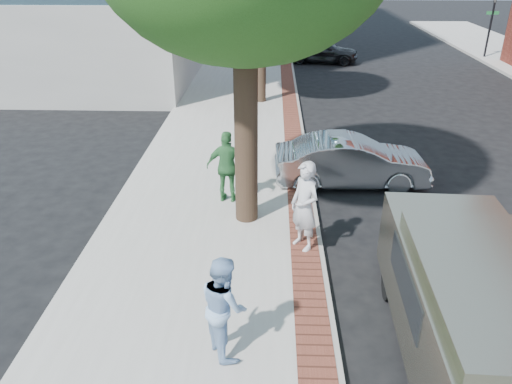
{
  "coord_description": "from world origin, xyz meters",
  "views": [
    {
      "loc": [
        -0.04,
        -8.47,
        5.9
      ],
      "look_at": [
        -0.36,
        1.14,
        1.2
      ],
      "focal_mm": 35.0,
      "sensor_mm": 36.0,
      "label": 1
    }
  ],
  "objects_px": {
    "person_gray": "(305,206)",
    "person_green": "(228,167)",
    "sedan_silver": "(351,162)",
    "van": "(471,304)",
    "bg_car": "(321,50)",
    "parking_meter": "(304,197)",
    "person_officer": "(224,306)"
  },
  "relations": [
    {
      "from": "sedan_silver",
      "to": "person_officer",
      "type": "bearing_deg",
      "value": 154.35
    },
    {
      "from": "parking_meter",
      "to": "sedan_silver",
      "type": "bearing_deg",
      "value": 65.43
    },
    {
      "from": "person_gray",
      "to": "sedan_silver",
      "type": "bearing_deg",
      "value": 118.78
    },
    {
      "from": "person_officer",
      "to": "van",
      "type": "xyz_separation_m",
      "value": [
        3.74,
        0.09,
        0.05
      ]
    },
    {
      "from": "person_officer",
      "to": "sedan_silver",
      "type": "xyz_separation_m",
      "value": [
        2.87,
        6.59,
        -0.33
      ]
    },
    {
      "from": "person_officer",
      "to": "van",
      "type": "relative_size",
      "value": 0.32
    },
    {
      "from": "parking_meter",
      "to": "bg_car",
      "type": "bearing_deg",
      "value": 84.08
    },
    {
      "from": "sedan_silver",
      "to": "bg_car",
      "type": "height_order",
      "value": "bg_car"
    },
    {
      "from": "bg_car",
      "to": "person_green",
      "type": "bearing_deg",
      "value": 175.47
    },
    {
      "from": "bg_car",
      "to": "van",
      "type": "height_order",
      "value": "van"
    },
    {
      "from": "bg_car",
      "to": "person_gray",
      "type": "bearing_deg",
      "value": -178.3
    },
    {
      "from": "parking_meter",
      "to": "person_officer",
      "type": "bearing_deg",
      "value": -112.54
    },
    {
      "from": "parking_meter",
      "to": "person_gray",
      "type": "relative_size",
      "value": 0.76
    },
    {
      "from": "person_officer",
      "to": "van",
      "type": "height_order",
      "value": "van"
    },
    {
      "from": "person_officer",
      "to": "bg_car",
      "type": "height_order",
      "value": "person_officer"
    },
    {
      "from": "person_gray",
      "to": "person_officer",
      "type": "distance_m",
      "value": 3.37
    },
    {
      "from": "person_green",
      "to": "van",
      "type": "bearing_deg",
      "value": 135.91
    },
    {
      "from": "sedan_silver",
      "to": "van",
      "type": "distance_m",
      "value": 6.57
    },
    {
      "from": "person_green",
      "to": "sedan_silver",
      "type": "xyz_separation_m",
      "value": [
        3.25,
        1.36,
        -0.38
      ]
    },
    {
      "from": "person_gray",
      "to": "van",
      "type": "height_order",
      "value": "person_gray"
    },
    {
      "from": "person_green",
      "to": "bg_car",
      "type": "bearing_deg",
      "value": -94.85
    },
    {
      "from": "person_officer",
      "to": "sedan_silver",
      "type": "bearing_deg",
      "value": -49.84
    },
    {
      "from": "sedan_silver",
      "to": "person_gray",
      "type": "bearing_deg",
      "value": 155.1
    },
    {
      "from": "person_officer",
      "to": "bg_car",
      "type": "xyz_separation_m",
      "value": [
        3.43,
        23.05,
        -0.29
      ]
    },
    {
      "from": "person_gray",
      "to": "person_green",
      "type": "bearing_deg",
      "value": -178.98
    },
    {
      "from": "parking_meter",
      "to": "van",
      "type": "bearing_deg",
      "value": -54.04
    },
    {
      "from": "bg_car",
      "to": "van",
      "type": "distance_m",
      "value": 22.97
    },
    {
      "from": "parking_meter",
      "to": "person_gray",
      "type": "distance_m",
      "value": 0.28
    },
    {
      "from": "bg_car",
      "to": "van",
      "type": "xyz_separation_m",
      "value": [
        0.31,
        -22.97,
        0.35
      ]
    },
    {
      "from": "parking_meter",
      "to": "person_officer",
      "type": "relative_size",
      "value": 0.86
    },
    {
      "from": "parking_meter",
      "to": "person_officer",
      "type": "xyz_separation_m",
      "value": [
        -1.38,
        -3.33,
        -0.2
      ]
    },
    {
      "from": "person_green",
      "to": "parking_meter",
      "type": "bearing_deg",
      "value": 140.19
    }
  ]
}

